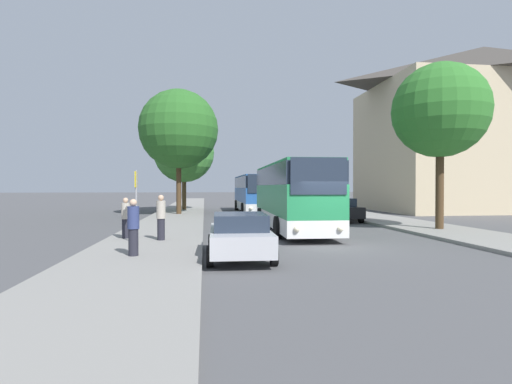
# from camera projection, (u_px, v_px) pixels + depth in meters

# --- Properties ---
(ground_plane) EXTENTS (300.00, 300.00, 0.00)m
(ground_plane) POSITION_uv_depth(u_px,v_px,m) (333.00, 246.00, 15.36)
(ground_plane) COLOR #4C4C4F
(ground_plane) RESTS_ON ground
(sidewalk_left) EXTENTS (4.00, 120.00, 0.15)m
(sidewalk_left) POSITION_uv_depth(u_px,v_px,m) (147.00, 248.00, 14.46)
(sidewalk_left) COLOR gray
(sidewalk_left) RESTS_ON ground_plane
(sidewalk_right) EXTENTS (4.00, 120.00, 0.15)m
(sidewalk_right) POSITION_uv_depth(u_px,v_px,m) (499.00, 241.00, 16.25)
(sidewalk_right) COLOR gray
(sidewalk_right) RESTS_ON ground_plane
(building_right_background) EXTENTS (21.29, 13.14, 15.88)m
(building_right_background) POSITION_uv_depth(u_px,v_px,m) (483.00, 129.00, 38.72)
(building_right_background) COLOR #C6B28E
(building_right_background) RESTS_ON ground_plane
(bus_front) EXTENTS (2.98, 11.46, 3.46)m
(bus_front) POSITION_uv_depth(u_px,v_px,m) (291.00, 195.00, 21.04)
(bus_front) COLOR silver
(bus_front) RESTS_ON ground_plane
(bus_middle) EXTENTS (2.74, 11.26, 3.27)m
(bus_middle) POSITION_uv_depth(u_px,v_px,m) (253.00, 193.00, 35.69)
(bus_middle) COLOR silver
(bus_middle) RESTS_ON ground_plane
(parked_car_left_curb) EXTENTS (2.13, 4.38, 1.44)m
(parked_car_left_curb) POSITION_uv_depth(u_px,v_px,m) (240.00, 235.00, 12.73)
(parked_car_left_curb) COLOR #B7B7BC
(parked_car_left_curb) RESTS_ON ground_plane
(parked_car_right_near) EXTENTS (2.12, 4.02, 1.54)m
(parked_car_right_near) POSITION_uv_depth(u_px,v_px,m) (340.00, 209.00, 26.31)
(parked_car_right_near) COLOR black
(parked_car_right_near) RESTS_ON ground_plane
(bus_stop_sign) EXTENTS (0.08, 0.45, 2.77)m
(bus_stop_sign) POSITION_uv_depth(u_px,v_px,m) (136.00, 198.00, 15.08)
(bus_stop_sign) COLOR gray
(bus_stop_sign) RESTS_ON sidewalk_left
(pedestrian_waiting_near) EXTENTS (0.36, 0.36, 1.76)m
(pedestrian_waiting_near) POSITION_uv_depth(u_px,v_px,m) (133.00, 227.00, 12.37)
(pedestrian_waiting_near) COLOR #23232D
(pedestrian_waiting_near) RESTS_ON sidewalk_left
(pedestrian_waiting_far) EXTENTS (0.36, 0.36, 1.69)m
(pedestrian_waiting_far) POSITION_uv_depth(u_px,v_px,m) (126.00, 218.00, 16.58)
(pedestrian_waiting_far) COLOR #23232D
(pedestrian_waiting_far) RESTS_ON sidewalk_left
(pedestrian_walking_back) EXTENTS (0.36, 0.36, 1.82)m
(pedestrian_walking_back) POSITION_uv_depth(u_px,v_px,m) (161.00, 217.00, 16.01)
(pedestrian_walking_back) COLOR #23232D
(pedestrian_walking_back) RESTS_ON sidewalk_left
(tree_left_near) EXTENTS (6.23, 6.23, 9.81)m
(tree_left_near) POSITION_uv_depth(u_px,v_px,m) (179.00, 129.00, 31.48)
(tree_left_near) COLOR #47331E
(tree_left_near) RESTS_ON sidewalk_left
(tree_left_far) EXTENTS (5.65, 5.65, 8.21)m
(tree_left_far) POSITION_uv_depth(u_px,v_px,m) (184.00, 152.00, 37.54)
(tree_left_far) COLOR #513D23
(tree_left_far) RESTS_ON sidewalk_left
(tree_right_near) EXTENTS (4.79, 4.79, 8.43)m
(tree_right_near) POSITION_uv_depth(u_px,v_px,m) (440.00, 111.00, 20.28)
(tree_right_near) COLOR #47331E
(tree_right_near) RESTS_ON sidewalk_right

